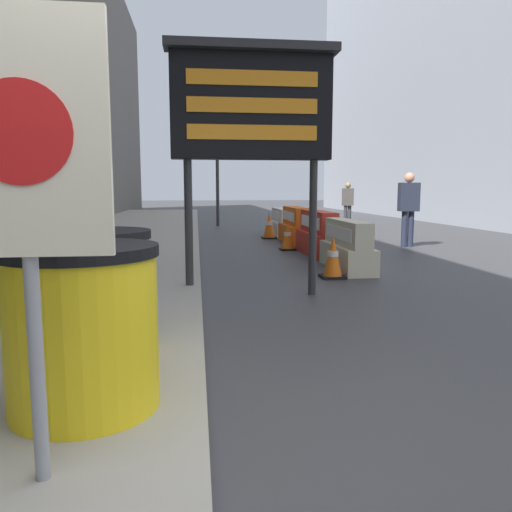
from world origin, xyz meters
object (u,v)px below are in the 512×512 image
jersey_barrier_white (281,223)px  pedestrian_passerby (348,201)px  jersey_barrier_orange_far (296,227)px  traffic_light_near_curb (217,140)px  barrel_drum_middle (95,291)px  traffic_cone_near (333,257)px  message_board (252,107)px  pedestrian_worker (409,203)px  jersey_barrier_red_striped (318,235)px  traffic_cone_far (269,226)px  jersey_barrier_cream (347,248)px  barrel_drum_foreground (83,327)px  warning_sign (23,164)px  traffic_cone_mid (288,237)px

jersey_barrier_white → pedestrian_passerby: bearing=43.1°
jersey_barrier_orange_far → traffic_light_near_curb: (-1.74, 5.98, 2.72)m
barrel_drum_middle → jersey_barrier_orange_far: bearing=69.6°
traffic_cone_near → message_board: bearing=-140.2°
pedestrian_worker → jersey_barrier_red_striped: bearing=-149.5°
traffic_cone_near → traffic_cone_far: size_ratio=0.90×
jersey_barrier_orange_far → pedestrian_worker: 2.79m
jersey_barrier_orange_far → traffic_cone_near: 5.15m
barrel_drum_middle → jersey_barrier_cream: (3.27, 4.45, -0.24)m
barrel_drum_foreground → jersey_barrier_orange_far: size_ratio=0.50×
jersey_barrier_cream → jersey_barrier_orange_far: (-0.00, 4.34, 0.03)m
jersey_barrier_red_striped → warning_sign: bearing=-111.2°
message_board → barrel_drum_middle: bearing=-119.8°
barrel_drum_foreground → pedestrian_passerby: 15.92m
barrel_drum_foreground → traffic_light_near_curb: size_ratio=0.21×
warning_sign → traffic_light_near_curb: (1.44, 16.46, 1.67)m
traffic_cone_far → pedestrian_worker: pedestrian_worker is taller
traffic_cone_mid → pedestrian_passerby: (3.38, 6.51, 0.64)m
jersey_barrier_orange_far → pedestrian_passerby: 5.76m
traffic_cone_mid → traffic_cone_near: bearing=-89.3°
barrel_drum_foreground → pedestrian_worker: 10.21m
barrel_drum_foreground → warning_sign: bearing=-92.4°
barrel_drum_foreground → message_board: bearing=69.5°
barrel_drum_foreground → traffic_cone_near: 5.36m
jersey_barrier_cream → pedestrian_passerby: 9.76m
barrel_drum_foreground → barrel_drum_middle: size_ratio=1.00×
jersey_barrier_orange_far → pedestrian_worker: pedestrian_worker is taller
barrel_drum_foreground → jersey_barrier_white: bearing=75.4°
pedestrian_worker → traffic_cone_near: bearing=-119.7°
jersey_barrier_white → jersey_barrier_red_striped: bearing=-90.0°
jersey_barrier_red_striped → traffic_cone_far: jersey_barrier_red_striped is taller
barrel_drum_foreground → jersey_barrier_white: (3.15, 12.05, -0.27)m
warning_sign → jersey_barrier_cream: 6.99m
traffic_cone_mid → traffic_cone_far: (-0.03, 2.65, 0.05)m
message_board → pedestrian_passerby: 12.27m
message_board → jersey_barrier_cream: (1.84, 1.94, -1.97)m
barrel_drum_foreground → barrel_drum_middle: same height
jersey_barrier_cream → pedestrian_passerby: pedestrian_passerby is taller
jersey_barrier_orange_far → jersey_barrier_red_striped: bearing=-90.0°
message_board → jersey_barrier_orange_far: 6.82m
traffic_cone_mid → jersey_barrier_orange_far: bearing=71.8°
traffic_cone_far → traffic_light_near_curb: traffic_light_near_curb is taller
jersey_barrier_white → traffic_light_near_curb: 4.94m
barrel_drum_foreground → jersey_barrier_cream: 6.28m
message_board → jersey_barrier_red_striped: size_ratio=1.54×
barrel_drum_middle → traffic_light_near_curb: traffic_light_near_curb is taller
traffic_light_near_curb → jersey_barrier_red_striped: bearing=-78.1°
traffic_cone_mid → pedestrian_passerby: pedestrian_passerby is taller
jersey_barrier_cream → traffic_light_near_curb: bearing=99.6°
jersey_barrier_red_striped → traffic_cone_far: (-0.54, 3.39, -0.04)m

